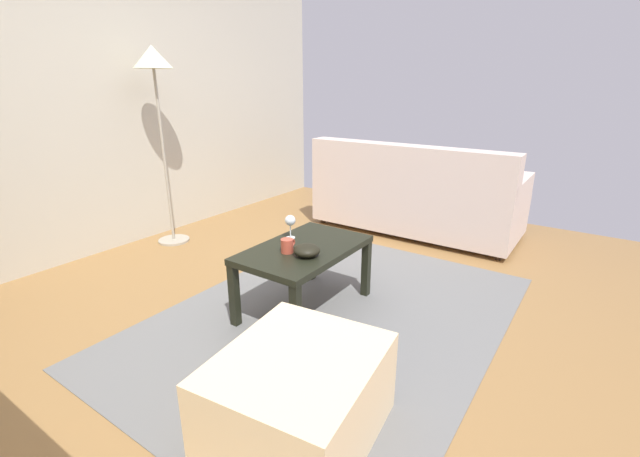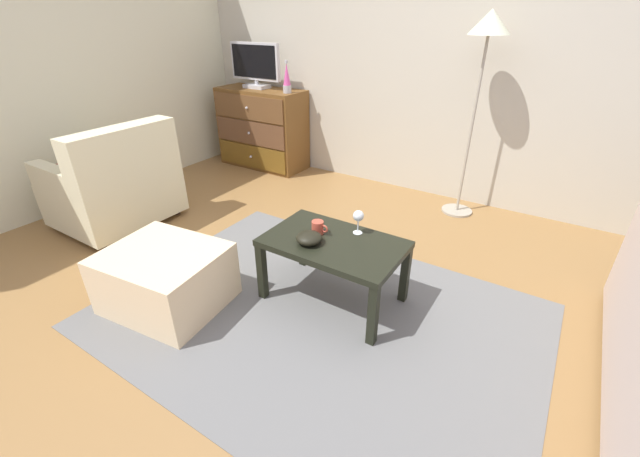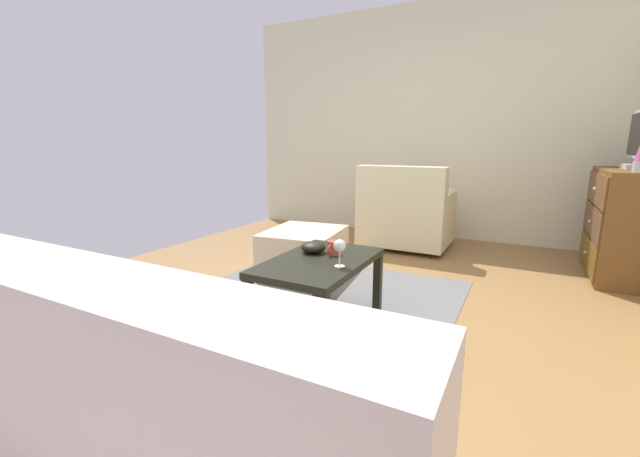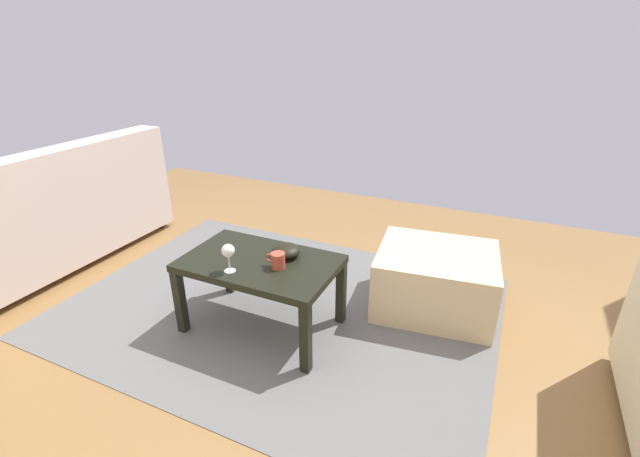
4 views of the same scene
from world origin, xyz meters
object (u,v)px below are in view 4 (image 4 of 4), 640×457
object	(u,v)px
mug	(278,260)
couch_large	(35,223)
coffee_table	(260,270)
bowl_decorative	(286,251)
ottoman	(435,280)
wine_glass	(228,252)

from	to	relation	value
mug	couch_large	xyz separation A→B (m)	(2.00, 0.02, -0.14)
coffee_table	bowl_decorative	bearing A→B (deg)	-137.57
bowl_decorative	ottoman	xyz separation A→B (m)	(-0.75, -0.51, -0.28)
bowl_decorative	couch_large	xyz separation A→B (m)	(1.98, 0.15, -0.14)
bowl_decorative	mug	bearing A→B (deg)	98.32
coffee_table	wine_glass	xyz separation A→B (m)	(0.08, 0.17, 0.18)
coffee_table	wine_glass	world-z (taller)	wine_glass
coffee_table	couch_large	world-z (taller)	couch_large
mug	ottoman	world-z (taller)	mug
bowl_decorative	coffee_table	bearing A→B (deg)	42.43
mug	couch_large	size ratio (longest dim) A/B	0.06
couch_large	ottoman	world-z (taller)	couch_large
wine_glass	couch_large	world-z (taller)	couch_large
ottoman	couch_large	bearing A→B (deg)	13.47
mug	bowl_decorative	world-z (taller)	mug
coffee_table	couch_large	size ratio (longest dim) A/B	0.44
wine_glass	bowl_decorative	xyz separation A→B (m)	(-0.19, -0.27, -0.08)
wine_glass	ottoman	world-z (taller)	wine_glass
coffee_table	couch_large	distance (m)	1.87
bowl_decorative	couch_large	bearing A→B (deg)	4.23
bowl_decorative	couch_large	distance (m)	1.99
couch_large	ottoman	distance (m)	2.82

